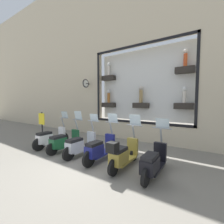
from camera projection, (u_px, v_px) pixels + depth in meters
ground_plane at (96, 163)px, 5.03m from camera, size 120.00×120.00×0.00m
building_facade at (141, 39)px, 7.66m from camera, size 1.18×36.00×10.31m
scooter_black_0 at (153, 162)px, 4.10m from camera, size 1.79×0.61×1.54m
scooter_olive_1 at (122, 154)px, 4.57m from camera, size 1.79×0.60×1.62m
scooter_navy_2 at (100, 149)px, 5.15m from camera, size 1.81×0.61×1.62m
scooter_silver_3 at (80, 145)px, 5.67m from camera, size 1.80×0.60×1.56m
scooter_green_4 at (64, 141)px, 6.19m from camera, size 1.80×0.61×1.64m
scooter_white_5 at (50, 138)px, 6.71m from camera, size 1.81×0.61×1.59m
shop_sign_post at (42, 127)px, 7.35m from camera, size 0.36×0.45×1.55m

